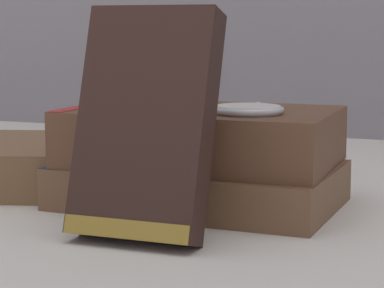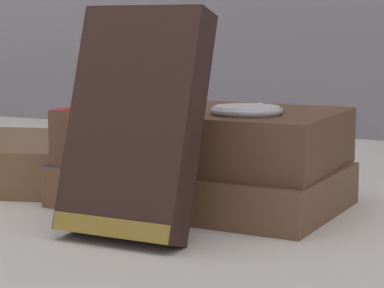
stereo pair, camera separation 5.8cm
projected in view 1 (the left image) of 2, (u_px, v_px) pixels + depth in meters
name	position (u px, v px, depth m)	size (l,w,h in m)	color
ground_plane	(137.00, 216.00, 0.59)	(3.00, 3.00, 0.00)	silver
book_flat_bottom	(193.00, 184.00, 0.62)	(0.21, 0.14, 0.03)	brown
book_flat_top	(196.00, 136.00, 0.62)	(0.20, 0.13, 0.04)	brown
book_leaning_front	(145.00, 131.00, 0.52)	(0.09, 0.07, 0.15)	#331E19
pocket_watch	(248.00, 110.00, 0.58)	(0.05, 0.06, 0.01)	silver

